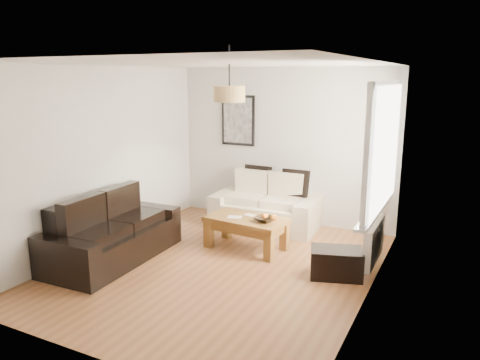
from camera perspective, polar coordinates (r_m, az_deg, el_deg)
The scene contains 21 objects.
floor at distance 6.15m, azimuth -2.55°, elevation -10.70°, with size 4.50×4.50×0.00m, color brown.
ceiling at distance 5.65m, azimuth -2.82°, elevation 14.28°, with size 3.80×4.50×0.00m, color white, non-canonical shape.
wall_back at distance 7.77m, azimuth 5.48°, elevation 4.20°, with size 3.80×0.04×2.60m, color silver, non-canonical shape.
wall_front at distance 4.01m, azimuth -18.62°, elevation -4.55°, with size 3.80×0.04×2.60m, color silver, non-canonical shape.
wall_left at distance 6.88m, azimuth -16.63°, elevation 2.61°, with size 0.04×4.50×2.60m, color silver, non-canonical shape.
wall_right at distance 5.13m, azimuth 16.19°, elevation -0.70°, with size 0.04×4.50×2.60m, color silver, non-canonical shape.
window_bay at distance 5.85m, azimuth 17.46°, elevation 3.84°, with size 0.14×1.90×1.60m, color white, non-canonical shape.
radiator at distance 6.16m, azimuth 16.33°, elevation -7.41°, with size 0.10×0.90×0.52m, color white.
poster at distance 8.04m, azimuth -0.24°, elevation 7.42°, with size 0.62×0.04×0.87m, color black, non-canonical shape.
pendant_shade at distance 5.91m, azimuth -1.33°, elevation 10.64°, with size 0.40×0.40×0.20m, color tan.
loveseat_cream at distance 7.57m, azimuth 3.22°, elevation -2.78°, with size 1.70×0.93×0.84m, color beige, non-canonical shape.
sofa_leather at distance 6.49m, azimuth -15.54°, elevation -5.93°, with size 1.95×0.95×0.84m, color black, non-canonical shape.
coffee_table at distance 6.68m, azimuth 0.79°, elevation -6.60°, with size 1.14×0.62×0.47m, color brown, non-canonical shape.
ottoman at distance 5.92m, azimuth 11.89°, elevation -10.05°, with size 0.63×0.41×0.36m, color black.
cushion_left at distance 7.77m, azimuth 2.15°, elevation 0.16°, with size 0.45×0.14×0.45m, color black.
cushion_right at distance 7.53m, azimuth 6.85°, elevation -0.37°, with size 0.44×0.14×0.44m, color black.
fruit_bowl at distance 6.43m, azimuth 3.15°, elevation -4.90°, with size 0.28×0.28×0.07m, color black.
orange_a at distance 6.55m, azimuth 3.27°, elevation -4.50°, with size 0.08×0.08×0.08m, color orange.
orange_b at distance 6.49m, azimuth 4.18°, elevation -4.68°, with size 0.09×0.09×0.09m, color #D56411.
orange_c at distance 6.54m, azimuth 3.08°, elevation -4.54°, with size 0.08×0.08×0.08m, color orange.
papers at distance 6.62m, azimuth -0.67°, elevation -4.63°, with size 0.20×0.14×0.01m, color beige.
Camera 1 is at (2.77, -4.92, 2.45)m, focal length 34.33 mm.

